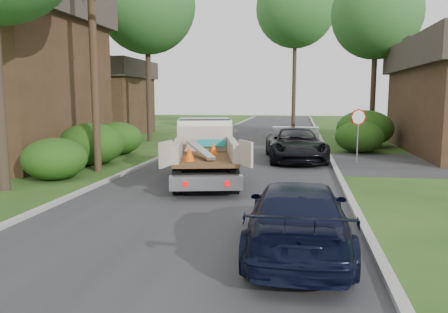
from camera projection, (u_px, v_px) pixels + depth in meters
ground at (202, 207)px, 12.04m from camera, size 120.00×120.00×0.00m
road at (246, 157)px, 21.80m from camera, size 8.00×90.00×0.02m
curb_left at (167, 154)px, 22.49m from camera, size 0.20×90.00×0.12m
curb_right at (330, 158)px, 21.10m from camera, size 0.20×90.00×0.12m
stop_sign at (358, 124)px, 19.71m from camera, size 0.71×0.32×2.48m
utility_pole at (93, 41)px, 17.13m from camera, size 2.42×1.25×10.00m
house_left_far at (99, 96)px, 35.39m from camera, size 7.56×7.56×6.00m
hedge_left_a at (55, 159)px, 15.91m from camera, size 2.34×2.34×1.53m
hedge_left_b at (91, 144)px, 19.36m from camera, size 2.86×2.86×1.87m
hedge_left_c at (117, 138)px, 22.84m from camera, size 2.60×2.60×1.70m
hedge_right_a at (359, 137)px, 23.63m from camera, size 2.60×2.60×1.70m
hedge_right_b at (365, 128)px, 26.41m from camera, size 3.38×3.38×2.21m
tree_left_far at (147, 5)px, 28.68m from camera, size 6.40×6.40×12.20m
tree_right_far at (377, 14)px, 29.14m from camera, size 6.00×6.00×11.50m
tree_center_far at (296, 8)px, 39.49m from camera, size 7.20×7.20×14.60m
flatbed_truck at (205, 146)px, 16.19m from camera, size 3.59×6.11×2.17m
black_pickup at (295, 144)px, 20.64m from camera, size 3.22×5.82×1.54m
navy_suv at (298, 217)px, 8.50m from camera, size 2.00×4.79×1.38m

